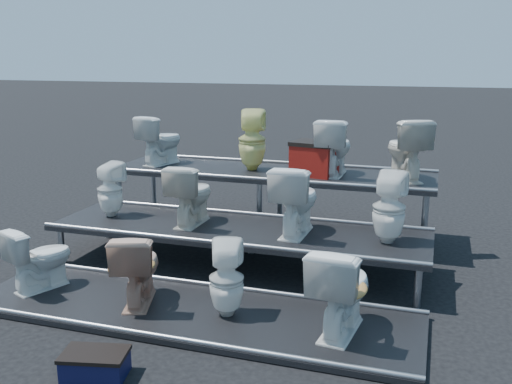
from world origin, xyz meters
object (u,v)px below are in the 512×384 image
(toilet_0, at_px, (40,258))
(toilet_1, at_px, (137,267))
(toilet_7, at_px, (389,208))
(toilet_10, at_px, (334,147))
(toilet_6, at_px, (296,199))
(toilet_8, at_px, (161,140))
(toilet_3, at_px, (341,288))
(toilet_5, at_px, (191,194))
(step_stool, at_px, (95,366))
(toilet_2, at_px, (227,279))
(toilet_9, at_px, (252,140))
(toilet_4, at_px, (110,190))
(toilet_11, at_px, (406,149))
(red_crate, at_px, (315,160))

(toilet_0, distance_m, toilet_1, 1.09)
(toilet_7, distance_m, toilet_10, 1.58)
(toilet_6, bearing_deg, toilet_10, -95.55)
(toilet_8, bearing_deg, toilet_10, -162.80)
(toilet_3, distance_m, toilet_5, 2.36)
(toilet_1, distance_m, toilet_3, 1.91)
(toilet_10, height_order, step_stool, toilet_10)
(toilet_6, bearing_deg, toilet_3, 120.61)
(toilet_2, distance_m, toilet_6, 1.40)
(toilet_8, bearing_deg, toilet_5, 145.54)
(toilet_0, relative_size, toilet_7, 0.87)
(toilet_8, bearing_deg, toilet_3, 155.94)
(toilet_2, relative_size, toilet_9, 0.87)
(toilet_1, bearing_deg, toilet_7, -166.87)
(toilet_3, height_order, step_stool, toilet_3)
(toilet_6, bearing_deg, toilet_0, 31.41)
(toilet_4, bearing_deg, toilet_11, -143.75)
(toilet_4, height_order, toilet_5, toilet_5)
(toilet_5, xyz_separation_m, toilet_8, (-1.03, 1.30, 0.39))
(toilet_8, xyz_separation_m, toilet_10, (2.41, 0.00, 0.02))
(toilet_2, relative_size, toilet_10, 0.96)
(toilet_4, height_order, toilet_11, toilet_11)
(toilet_9, distance_m, red_crate, 0.88)
(toilet_2, xyz_separation_m, red_crate, (0.24, 2.52, 0.64))
(toilet_7, xyz_separation_m, step_stool, (-1.89, -2.46, -0.75))
(toilet_0, xyz_separation_m, toilet_2, (1.98, 0.00, 0.02))
(toilet_6, distance_m, red_crate, 1.24)
(toilet_5, height_order, step_stool, toilet_5)
(toilet_8, relative_size, toilet_10, 0.94)
(toilet_3, xyz_separation_m, toilet_4, (-2.98, 1.30, 0.34))
(toilet_3, bearing_deg, toilet_11, -90.50)
(toilet_0, height_order, toilet_9, toilet_9)
(toilet_11, bearing_deg, toilet_6, 27.69)
(toilet_4, distance_m, toilet_11, 3.58)
(toilet_9, bearing_deg, toilet_3, 109.81)
(toilet_9, xyz_separation_m, red_crate, (0.85, -0.08, -0.21))
(toilet_5, height_order, toilet_7, toilet_7)
(toilet_5, distance_m, toilet_10, 1.94)
(toilet_9, height_order, toilet_11, toilet_9)
(toilet_1, height_order, toilet_4, toilet_4)
(red_crate, xyz_separation_m, step_stool, (-0.85, -3.68, -0.97))
(toilet_7, bearing_deg, toilet_0, 28.63)
(toilet_0, bearing_deg, toilet_2, -157.64)
(toilet_4, distance_m, toilet_6, 2.27)
(toilet_4, relative_size, toilet_9, 0.82)
(toilet_8, height_order, red_crate, toilet_8)
(toilet_7, bearing_deg, toilet_6, 6.86)
(toilet_1, height_order, toilet_7, toilet_7)
(toilet_0, height_order, toilet_8, toilet_8)
(toilet_10, bearing_deg, toilet_4, 29.38)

